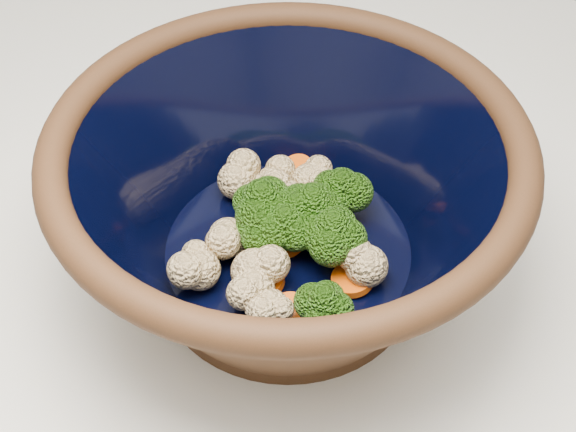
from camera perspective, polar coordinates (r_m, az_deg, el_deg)
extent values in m
cylinder|color=black|center=(0.62, 0.00, -3.87)|extent=(0.20, 0.20, 0.01)
torus|color=black|center=(0.53, 0.00, 5.04)|extent=(0.33, 0.33, 0.02)
cylinder|color=black|center=(0.60, 0.00, -2.37)|extent=(0.19, 0.19, 0.00)
cylinder|color=#608442|center=(0.59, 3.14, -2.61)|extent=(0.01, 0.01, 0.02)
ellipsoid|color=#396813|center=(0.57, 3.24, -0.95)|extent=(0.04, 0.04, 0.04)
cylinder|color=#608442|center=(0.59, -0.23, -2.00)|extent=(0.01, 0.01, 0.02)
ellipsoid|color=#396813|center=(0.57, -0.24, -0.49)|extent=(0.04, 0.04, 0.03)
cylinder|color=#608442|center=(0.59, -1.94, -1.99)|extent=(0.01, 0.01, 0.02)
ellipsoid|color=#396813|center=(0.58, -1.99, -0.58)|extent=(0.04, 0.04, 0.03)
cylinder|color=#608442|center=(0.62, 3.75, 0.59)|extent=(0.01, 0.01, 0.02)
ellipsoid|color=#396813|center=(0.60, 3.86, 2.11)|extent=(0.04, 0.04, 0.03)
cylinder|color=#608442|center=(0.60, 0.59, -1.03)|extent=(0.01, 0.01, 0.02)
ellipsoid|color=#396813|center=(0.58, 0.60, 0.51)|extent=(0.04, 0.04, 0.03)
cylinder|color=#608442|center=(0.60, 1.70, -0.75)|extent=(0.01, 0.01, 0.02)
ellipsoid|color=#396813|center=(0.58, 1.75, 0.91)|extent=(0.04, 0.04, 0.04)
cylinder|color=#608442|center=(0.60, -1.82, -0.59)|extent=(0.01, 0.01, 0.02)
ellipsoid|color=#396813|center=(0.58, -1.88, 1.14)|extent=(0.04, 0.04, 0.04)
cylinder|color=#608442|center=(0.55, 2.45, -7.53)|extent=(0.01, 0.01, 0.02)
ellipsoid|color=#396813|center=(0.53, 2.52, -6.20)|extent=(0.04, 0.04, 0.03)
sphere|color=beige|center=(0.56, -2.50, -5.19)|extent=(0.03, 0.03, 0.03)
sphere|color=beige|center=(0.56, -2.41, -3.99)|extent=(0.03, 0.03, 0.03)
sphere|color=beige|center=(0.59, -4.28, -1.54)|extent=(0.03, 0.03, 0.03)
sphere|color=beige|center=(0.57, -6.30, -3.82)|extent=(0.03, 0.03, 0.03)
sphere|color=beige|center=(0.60, 0.96, 0.20)|extent=(0.03, 0.03, 0.03)
sphere|color=beige|center=(0.55, -1.26, -6.51)|extent=(0.03, 0.03, 0.03)
sphere|color=beige|center=(0.63, -3.64, 2.55)|extent=(0.03, 0.03, 0.03)
sphere|color=beige|center=(0.61, -0.18, 1.20)|extent=(0.03, 0.03, 0.03)
sphere|color=beige|center=(0.63, -1.05, 2.40)|extent=(0.03, 0.03, 0.03)
sphere|color=beige|center=(0.63, 1.62, 2.37)|extent=(0.03, 0.03, 0.03)
sphere|color=beige|center=(0.57, 5.60, -3.57)|extent=(0.03, 0.03, 0.03)
cylinder|color=#DE5309|center=(0.58, 4.62, -4.49)|extent=(0.03, 0.03, 0.01)
cylinder|color=#DE5309|center=(0.65, 0.64, 3.43)|extent=(0.03, 0.03, 0.01)
cylinder|color=#DE5309|center=(0.62, -0.73, 0.24)|extent=(0.03, 0.03, 0.01)
cylinder|color=#DE5309|center=(0.60, -1.07, -1.68)|extent=(0.03, 0.03, 0.01)
cylinder|color=#DE5309|center=(0.61, 1.14, -0.63)|extent=(0.03, 0.03, 0.01)
cylinder|color=#DE5309|center=(0.57, -1.81, -4.60)|extent=(0.03, 0.03, 0.01)
cylinder|color=#DE5309|center=(0.56, 0.21, -6.63)|extent=(0.02, 0.02, 0.01)
cylinder|color=#DE5309|center=(0.60, -0.22, -1.71)|extent=(0.03, 0.03, 0.01)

